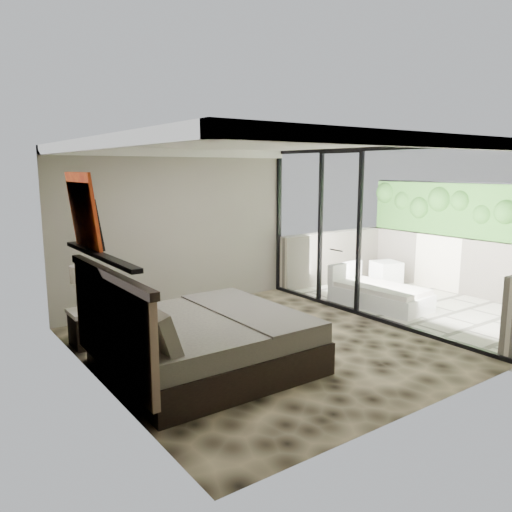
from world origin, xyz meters
TOP-DOWN VIEW (x-y plane):
  - floor at (0.00, 0.00)m, footprint 5.00×5.00m
  - ceiling at (0.00, 0.00)m, footprint 4.50×5.00m
  - back_wall at (0.00, 2.49)m, footprint 4.50×0.02m
  - left_wall at (-2.24, 0.00)m, footprint 0.02×5.00m
  - glass_wall at (2.25, 0.00)m, footprint 0.08×5.00m
  - terrace_slab at (3.75, 0.00)m, footprint 3.00×5.00m
  - parapet_far at (5.10, 0.00)m, footprint 0.30×5.00m
  - foliage_hedge at (5.10, 0.00)m, footprint 0.36×4.60m
  - picture_ledge at (-2.18, 0.10)m, footprint 0.12×2.20m
  - bed at (-1.13, -0.23)m, footprint 2.38×2.30m
  - nightstand at (-1.96, 1.41)m, footprint 0.58×0.58m
  - table_lamp at (-2.00, 1.44)m, footprint 0.35×0.35m
  - abstract_canvas at (-2.19, 0.57)m, footprint 0.13×0.90m
  - framed_print at (-2.14, 0.42)m, footprint 0.11×0.50m
  - ottoman at (4.31, 1.40)m, footprint 0.64×0.64m
  - lounger at (2.95, 0.46)m, footprint 1.02×1.81m

SIDE VIEW (x-z plane):
  - terrace_slab at x=3.75m, z-range -0.12..0.00m
  - floor at x=0.00m, z-range 0.00..0.00m
  - lounger at x=2.95m, z-range -0.13..0.55m
  - nightstand at x=-1.96m, z-range 0.00..0.51m
  - ottoman at x=4.31m, z-range 0.00..0.52m
  - bed at x=-1.13m, z-range -0.28..1.04m
  - parapet_far at x=5.10m, z-range 0.00..1.10m
  - table_lamp at x=-2.00m, z-range 0.61..1.24m
  - back_wall at x=0.00m, z-range 0.00..2.80m
  - left_wall at x=-2.24m, z-range 0.00..2.80m
  - glass_wall at x=2.25m, z-range 0.00..2.80m
  - picture_ledge at x=-2.18m, z-range 1.48..1.52m
  - foliage_hedge at x=5.10m, z-range 1.10..2.20m
  - framed_print at x=-2.14m, z-range 1.53..2.12m
  - abstract_canvas at x=-2.19m, z-range 1.53..2.42m
  - ceiling at x=0.00m, z-range 2.78..2.80m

